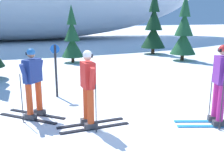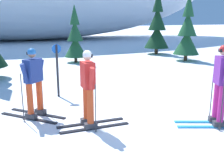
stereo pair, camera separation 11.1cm
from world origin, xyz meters
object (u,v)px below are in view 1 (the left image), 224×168
(skier_navy_jacket, at_px, (33,82))
(pine_tree_center_right, at_px, (72,39))
(pine_tree_far_right, at_px, (184,33))
(trail_marker_post, at_px, (56,68))
(pine_tree_right, at_px, (154,27))
(skier_red_jacket, at_px, (88,88))
(skier_purple_jacket, at_px, (220,84))

(skier_navy_jacket, bearing_deg, pine_tree_center_right, 70.10)
(pine_tree_far_right, distance_m, trail_marker_post, 9.24)
(pine_tree_right, bearing_deg, skier_red_jacket, -126.04)
(skier_navy_jacket, bearing_deg, pine_tree_right, 47.13)
(skier_red_jacket, relative_size, skier_navy_jacket, 1.02)
(pine_tree_center_right, xyz_separation_m, trail_marker_post, (-2.00, -6.24, -0.37))
(pine_tree_right, xyz_separation_m, trail_marker_post, (-7.79, -7.70, -0.82))
(pine_tree_center_right, bearing_deg, skier_red_jacket, -101.10)
(skier_purple_jacket, bearing_deg, pine_tree_far_right, 59.26)
(skier_red_jacket, relative_size, pine_tree_center_right, 0.57)
(skier_purple_jacket, xyz_separation_m, pine_tree_far_right, (4.91, 8.25, 0.58))
(pine_tree_center_right, bearing_deg, pine_tree_right, 14.13)
(pine_tree_center_right, relative_size, trail_marker_post, 1.88)
(skier_purple_jacket, bearing_deg, trail_marker_post, 130.25)
(trail_marker_post, bearing_deg, pine_tree_far_right, 30.21)
(skier_red_jacket, height_order, skier_purple_jacket, skier_purple_jacket)
(pine_tree_center_right, bearing_deg, skier_navy_jacket, -109.90)
(pine_tree_center_right, xyz_separation_m, pine_tree_far_right, (5.97, -1.60, 0.26))
(skier_navy_jacket, xyz_separation_m, pine_tree_right, (8.64, 9.30, 0.83))
(skier_purple_jacket, relative_size, trail_marker_post, 1.13)
(skier_red_jacket, bearing_deg, skier_navy_jacket, 135.67)
(skier_purple_jacket, height_order, pine_tree_center_right, pine_tree_center_right)
(skier_red_jacket, xyz_separation_m, pine_tree_center_right, (1.75, 8.91, 0.37))
(skier_red_jacket, bearing_deg, pine_tree_far_right, 43.44)
(trail_marker_post, bearing_deg, pine_tree_right, 44.65)
(pine_tree_center_right, distance_m, pine_tree_right, 5.99)
(pine_tree_far_right, bearing_deg, skier_navy_jacket, -144.67)
(skier_purple_jacket, xyz_separation_m, pine_tree_center_right, (-1.06, 9.85, 0.32))
(pine_tree_right, relative_size, trail_marker_post, 2.53)
(pine_tree_right, height_order, pine_tree_far_right, pine_tree_right)
(trail_marker_post, bearing_deg, skier_red_jacket, -84.70)
(skier_red_jacket, relative_size, pine_tree_right, 0.42)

